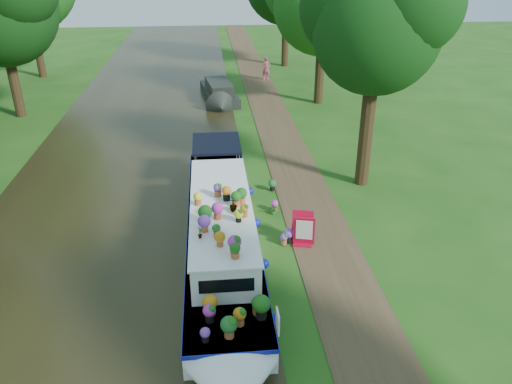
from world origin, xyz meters
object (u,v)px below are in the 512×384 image
object	(u,v)px
second_boat	(219,92)
sandwich_board	(303,231)
plant_boat	(222,233)
pedestrian_pink	(266,68)

from	to	relation	value
second_boat	sandwich_board	bearing A→B (deg)	-90.79
plant_boat	sandwich_board	distance (m)	2.74
second_boat	pedestrian_pink	world-z (taller)	pedestrian_pink
plant_boat	sandwich_board	bearing A→B (deg)	8.15
second_boat	pedestrian_pink	distance (m)	6.22
plant_boat	sandwich_board	xyz separation A→B (m)	(2.70, 0.39, -0.31)
plant_boat	pedestrian_pink	distance (m)	23.59
pedestrian_pink	second_boat	bearing A→B (deg)	-140.76
second_boat	pedestrian_pink	xyz separation A→B (m)	(3.65, 5.02, 0.38)
second_boat	plant_boat	bearing A→B (deg)	-99.40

